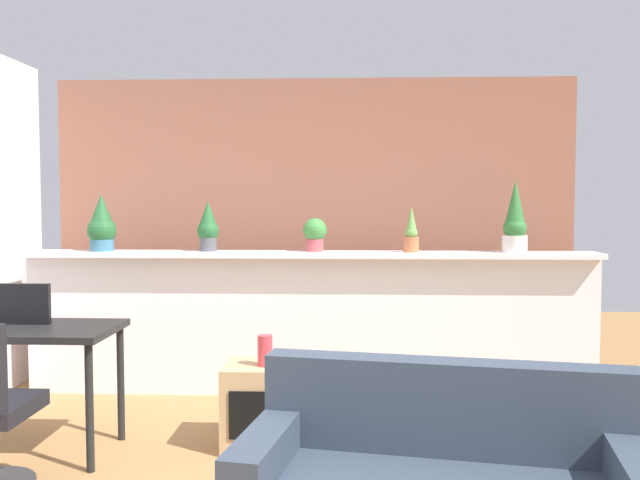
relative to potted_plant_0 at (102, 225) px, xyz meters
name	(u,v)px	position (x,y,z in m)	size (l,w,h in m)	color
divider_wall	(309,325)	(1.58, 0.05, -0.77)	(4.32, 0.16, 1.06)	silver
plant_shelf	(309,254)	(1.58, 0.01, -0.22)	(4.32, 0.31, 0.04)	silver
brick_wall_behind	(313,228)	(1.58, 0.65, -0.05)	(4.32, 0.10, 2.50)	#935B47
potted_plant_0	(102,225)	(0.00, 0.00, 0.00)	(0.22, 0.22, 0.43)	#386B84
potted_plant_1	(208,227)	(0.81, 0.03, -0.01)	(0.17, 0.17, 0.38)	#4C4C51
potted_plant_2	(315,233)	(1.63, 0.04, -0.06)	(0.18, 0.18, 0.25)	#B7474C
potted_plant_3	(411,233)	(2.35, -0.01, -0.06)	(0.11, 0.11, 0.35)	#C66B42
potted_plant_4	(515,221)	(3.11, 0.00, 0.03)	(0.18, 0.18, 0.54)	silver
desk	(21,341)	(-0.02, -1.25, -0.63)	(1.10, 0.60, 0.75)	black
tv_monitor	(20,304)	(-0.07, -1.17, -0.43)	(0.36, 0.04, 0.24)	black
side_cube_shelf	(258,405)	(1.34, -1.07, -1.05)	(0.40, 0.41, 0.50)	tan
vase_on_shelf	(265,350)	(1.39, -1.10, -0.71)	(0.09, 0.09, 0.18)	#CC3D47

